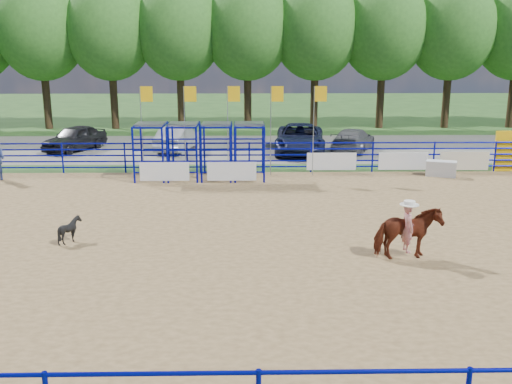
% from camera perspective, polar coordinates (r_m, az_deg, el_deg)
% --- Properties ---
extents(ground, '(120.00, 120.00, 0.00)m').
position_cam_1_polar(ground, '(18.13, -0.46, -4.76)').
color(ground, '#325923').
rests_on(ground, ground).
extents(arena_dirt, '(30.00, 20.00, 0.02)m').
position_cam_1_polar(arena_dirt, '(18.13, -0.46, -4.74)').
color(arena_dirt, '#96784B').
rests_on(arena_dirt, ground).
extents(gravel_strip, '(40.00, 10.00, 0.01)m').
position_cam_1_polar(gravel_strip, '(34.65, -0.76, 4.41)').
color(gravel_strip, slate).
rests_on(gravel_strip, ground).
extents(announcer_table, '(1.50, 1.06, 0.73)m').
position_cam_1_polar(announcer_table, '(28.24, 18.02, 2.24)').
color(announcer_table, silver).
rests_on(announcer_table, arena_dirt).
extents(horse_and_rider, '(1.92, 1.06, 2.42)m').
position_cam_1_polar(horse_and_rider, '(16.74, 14.93, -3.67)').
color(horse_and_rider, maroon).
rests_on(horse_and_rider, arena_dirt).
extents(calf, '(0.88, 0.82, 0.81)m').
position_cam_1_polar(calf, '(18.63, -18.12, -3.59)').
color(calf, black).
rests_on(calf, arena_dirt).
extents(car_a, '(3.39, 4.66, 1.48)m').
position_cam_1_polar(car_a, '(35.37, -17.67, 5.17)').
color(car_a, black).
rests_on(car_a, gravel_strip).
extents(car_b, '(2.44, 4.62, 1.45)m').
position_cam_1_polar(car_b, '(33.92, -7.81, 5.32)').
color(car_b, gray).
rests_on(car_b, gravel_strip).
extents(car_c, '(3.28, 6.16, 1.65)m').
position_cam_1_polar(car_c, '(33.02, 4.41, 5.34)').
color(car_c, '#141833').
rests_on(car_c, gravel_strip).
extents(car_d, '(3.50, 4.93, 1.33)m').
position_cam_1_polar(car_d, '(34.01, 9.68, 5.17)').
color(car_d, '#58595B').
rests_on(car_d, gravel_strip).
extents(perimeter_fence, '(30.10, 20.10, 1.50)m').
position_cam_1_polar(perimeter_fence, '(17.90, -0.47, -2.49)').
color(perimeter_fence, '#070B99').
rests_on(perimeter_fence, ground).
extents(chute_assembly, '(19.32, 2.41, 4.20)m').
position_cam_1_polar(chute_assembly, '(26.45, -4.80, 4.06)').
color(chute_assembly, '#070B99').
rests_on(chute_assembly, ground).
extents(treeline, '(56.40, 6.40, 11.24)m').
position_cam_1_polar(treeline, '(43.18, -0.86, 16.37)').
color(treeline, '#3F2B19').
rests_on(treeline, ground).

